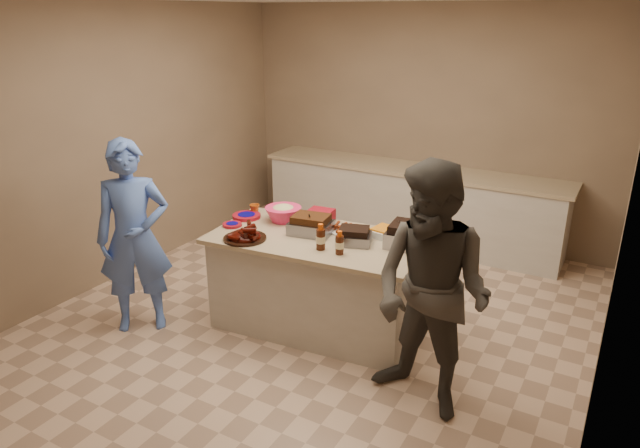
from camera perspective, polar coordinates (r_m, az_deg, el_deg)
The scene contains 20 objects.
room at distance 5.18m, azimuth -0.30°, elevation -9.47°, with size 4.50×5.00×2.70m, color #8B745D, non-canonical shape.
back_counter at distance 6.83m, azimuth 8.94°, elevation 1.97°, with size 3.60×0.64×0.90m, color beige, non-canonical shape.
island at distance 5.09m, azimuth -0.28°, elevation -10.07°, with size 1.76×0.93×0.83m, color beige, non-canonical shape.
rib_platter at distance 4.72m, azimuth -7.52°, elevation -1.52°, with size 0.36×0.36×0.14m, color #3E0802, non-canonical shape.
pulled_pork_tray at distance 4.80m, azimuth -0.91°, elevation -0.96°, with size 0.35×0.26×0.10m, color #47230F.
brisket_tray at distance 4.61m, azimuth 3.41°, elevation -1.93°, with size 0.27×0.23×0.08m, color black.
roasting_pan at distance 4.61m, azimuth 8.74°, elevation -2.15°, with size 0.32×0.32×0.13m, color gray.
coleslaw_bowl at distance 5.10m, azimuth -3.67°, elevation 0.30°, with size 0.32×0.32×0.22m, color #F82B69, non-canonical shape.
sausage_plate at distance 4.85m, azimuth 2.77°, elevation -0.76°, with size 0.31×0.31×0.05m, color silver.
mac_cheese_dish at distance 4.75m, azimuth 6.94°, elevation -1.35°, with size 0.30×0.22×0.08m, color orange.
bbq_bottle_a at distance 4.48m, azimuth 0.07°, elevation -2.55°, with size 0.07×0.07×0.21m, color #381609.
bbq_bottle_b at distance 4.40m, azimuth 1.96°, elevation -3.01°, with size 0.06×0.06×0.19m, color #381609.
mustard_bottle at distance 4.95m, azimuth -0.10°, elevation -0.30°, with size 0.04×0.04×0.12m, color #F3D500.
sauce_bowl at distance 4.89m, azimuth -0.05°, elevation -0.55°, with size 0.15×0.05×0.15m, color silver.
plate_stack_large at distance 5.22m, azimuth -7.35°, elevation 0.64°, with size 0.25×0.25×0.03m, color maroon.
plate_stack_small at distance 5.03m, azimuth -8.76°, elevation -0.20°, with size 0.17×0.17×0.02m, color maroon.
plastic_cup at distance 5.32m, azimuth -6.53°, elevation 1.07°, with size 0.09×0.09×0.09m, color #AE4D11.
basket_stack at distance 5.09m, azimuth 0.12°, elevation 0.29°, with size 0.22×0.16×0.11m, color maroon.
guest_blue at distance 5.33m, azimuth -17.12°, elevation -9.57°, with size 0.60×1.65×0.40m, color #5076D7.
guest_gray at distance 4.26m, azimuth 10.24°, elevation -17.27°, with size 0.85×1.74×0.66m, color #484540.
Camera 1 is at (2.25, -3.89, 2.58)m, focal length 32.00 mm.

